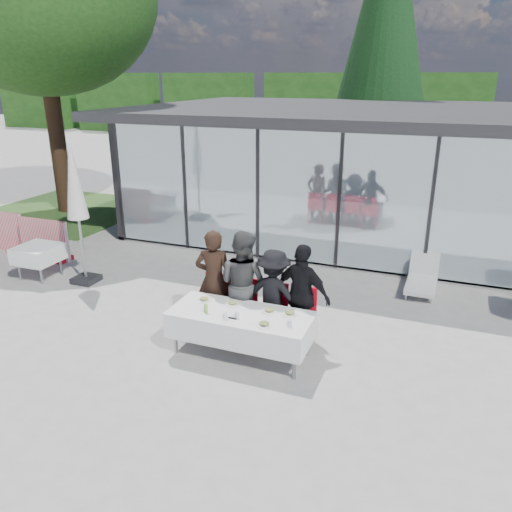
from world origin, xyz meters
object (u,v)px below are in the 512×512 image
Objects in this scene: diner_chair_c at (274,308)px; plate_a at (204,299)px; dining_table at (241,325)px; diner_d at (302,295)px; folded_eyeglasses at (233,318)px; lounger at (422,277)px; plate_d at (290,313)px; diner_chair_d at (302,313)px; plate_extra at (264,324)px; plate_c at (269,310)px; diner_a at (214,280)px; juice_bottle at (206,309)px; conifer_tree at (386,23)px; spare_table_left at (38,254)px; diner_chair_a at (215,298)px; diner_chair_b at (244,303)px; plate_b at (233,303)px; diner_c at (274,295)px; market_umbrella at (75,192)px; diner_b at (243,283)px.

diner_chair_c reaches higher than plate_a.
diner_d is at bearing 42.77° from dining_table.
folded_eyeglasses is 4.85m from lounger.
plate_a is 1.48m from plate_d.
plate_extra is (-0.29, -1.02, 0.24)m from diner_chair_d.
plate_extra is at bearing 89.14° from diner_d.
plate_a is at bearing 179.81° from plate_c.
diner_a is 7.26× the size of plate_extra.
conifer_tree is (0.58, 13.46, 5.17)m from juice_bottle.
diner_a is 1.64m from diner_chair_d.
diner_d is 6.28m from spare_table_left.
spare_table_left is at bearing 171.90° from diner_chair_a.
diner_chair_b is 1.13× the size of spare_table_left.
plate_b is at bearing 176.78° from plate_c.
plate_b is 0.02× the size of conifer_tree.
diner_a reaches higher than plate_b.
diner_a is 1.16m from diner_chair_c.
dining_table is at bearing -155.73° from plate_c.
diner_a is 7.26× the size of plate_c.
conifer_tree is at bearing 91.05° from diner_chair_c.
diner_c is 4.86m from market_umbrella.
plate_c is at bearing -78.23° from diner_chair_c.
dining_table is 0.79m from diner_chair_b.
diner_c is 1.19× the size of lounger.
market_umbrella is (-4.10, 1.34, 1.23)m from plate_b.
diner_chair_a is 1.27m from folded_eyeglasses.
diner_c is 1.02m from folded_eyeglasses.
diner_chair_b reaches higher than plate_b.
diner_d is 6.99× the size of plate_d.
plate_a is (-0.73, 0.19, 0.24)m from dining_table.
diner_b is 1.27m from plate_extra.
plate_extra is 1.85× the size of juice_bottle.
diner_b is at bearing 49.10° from plate_a.
diner_chair_c is 6.96× the size of folded_eyeglasses.
diner_chair_d is (1.60, 0.00, 0.00)m from diner_chair_a.
diner_chair_a is 1.13× the size of spare_table_left.
folded_eyeglasses reaches higher than lounger.
diner_chair_d is at bearing -163.85° from diner_b.
diner_chair_d is 1.63m from juice_bottle.
conifer_tree is at bearing 88.70° from plate_b.
juice_bottle reaches higher than plate_c.
plate_a is 1.00× the size of plate_extra.
diner_d reaches higher than plate_d.
diner_d reaches higher than juice_bottle.
diner_d is (0.79, 0.73, 0.33)m from dining_table.
folded_eyeglasses is 14.49m from conifer_tree.
diner_d reaches higher than folded_eyeglasses.
diner_chair_a is 1.10m from diner_chair_c.
diner_chair_d is at bearing 0.00° from diner_chair_c.
conifer_tree is (-0.23, 12.54, 5.19)m from diner_c.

